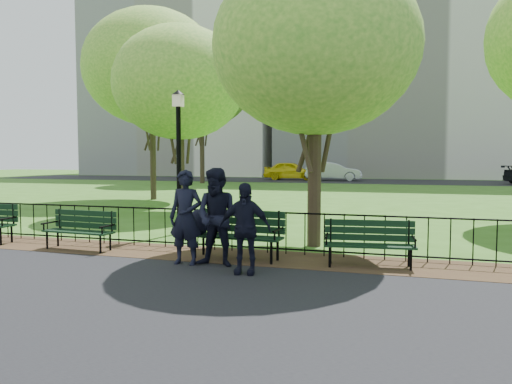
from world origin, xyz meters
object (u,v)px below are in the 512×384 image
(park_bench_main, at_px, (219,225))
(tree_near_w, at_px, (180,83))
(park_bench_right_a, at_px, (369,238))
(lamppost, at_px, (179,156))
(park_bench_left_a, at_px, (81,226))
(tree_near_e, at_px, (315,47))
(taxi, at_px, (291,171))
(tree_far_w, at_px, (202,83))
(person_right, at_px, (244,228))
(sedan_silver, at_px, (333,172))
(person_left, at_px, (186,217))
(tree_mid_w, at_px, (152,68))
(person_mid, at_px, (218,217))

(park_bench_main, bearing_deg, tree_near_w, 124.51)
(park_bench_right_a, bearing_deg, lamppost, 146.29)
(park_bench_left_a, height_order, tree_near_e, tree_near_e)
(park_bench_right_a, height_order, taxi, taxi)
(tree_far_w, bearing_deg, person_right, -65.17)
(park_bench_main, relative_size, person_right, 1.22)
(tree_near_e, distance_m, sedan_silver, 32.26)
(park_bench_left_a, height_order, taxi, taxi)
(park_bench_main, distance_m, person_left, 0.83)
(park_bench_right_a, xyz_separation_m, person_right, (-2.03, -1.24, 0.27))
(tree_mid_w, height_order, tree_far_w, tree_far_w)
(park_bench_main, height_order, lamppost, lamppost)
(lamppost, xyz_separation_m, tree_mid_w, (-5.97, 9.41, 4.19))
(park_bench_main, relative_size, tree_far_w, 0.17)
(tree_near_w, relative_size, person_right, 4.33)
(park_bench_main, distance_m, park_bench_left_a, 3.26)
(lamppost, relative_size, tree_mid_w, 0.42)
(park_bench_main, relative_size, lamppost, 0.51)
(lamppost, relative_size, sedan_silver, 0.79)
(person_left, bearing_deg, tree_near_w, 115.97)
(sedan_silver, bearing_deg, taxi, 74.64)
(tree_far_w, distance_m, sedan_silver, 13.47)
(tree_mid_w, distance_m, person_right, 16.99)
(tree_near_e, bearing_deg, sedan_silver, 97.76)
(tree_near_w, relative_size, tree_near_e, 1.06)
(tree_mid_w, distance_m, person_left, 15.98)
(person_left, relative_size, person_mid, 0.98)
(park_bench_left_a, xyz_separation_m, park_bench_right_a, (6.20, 0.13, 0.00))
(taxi, bearing_deg, sedan_silver, -99.97)
(tree_mid_w, bearing_deg, person_right, -55.53)
(park_bench_right_a, distance_m, person_mid, 2.83)
(tree_near_e, bearing_deg, tree_near_w, 136.96)
(tree_near_e, relative_size, person_right, 4.08)
(person_right, bearing_deg, park_bench_right_a, 26.03)
(lamppost, bearing_deg, person_right, -50.94)
(person_left, xyz_separation_m, sedan_silver, (-2.39, 34.45, -0.10))
(tree_near_e, relative_size, person_left, 3.62)
(tree_near_w, distance_m, tree_near_e, 8.40)
(tree_near_w, bearing_deg, park_bench_left_a, -80.23)
(tree_mid_w, xyz_separation_m, sedan_silver, (5.42, 21.57, -5.45))
(park_bench_main, distance_m, sedan_silver, 33.86)
(park_bench_main, bearing_deg, tree_near_e, 56.00)
(park_bench_right_a, bearing_deg, tree_far_w, 112.43)
(lamppost, xyz_separation_m, person_right, (3.13, -3.86, -1.26))
(tree_near_e, bearing_deg, taxi, 104.23)
(tree_near_w, bearing_deg, lamppost, -64.51)
(tree_mid_w, bearing_deg, tree_near_e, -46.25)
(sedan_silver, bearing_deg, lamppost, 172.68)
(tree_near_w, height_order, tree_mid_w, tree_mid_w)
(lamppost, relative_size, tree_near_w, 0.55)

